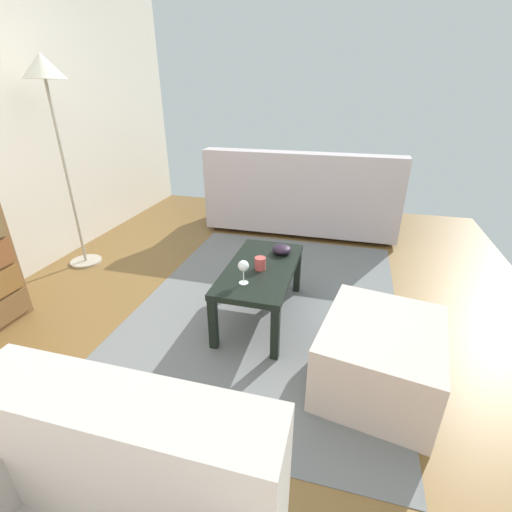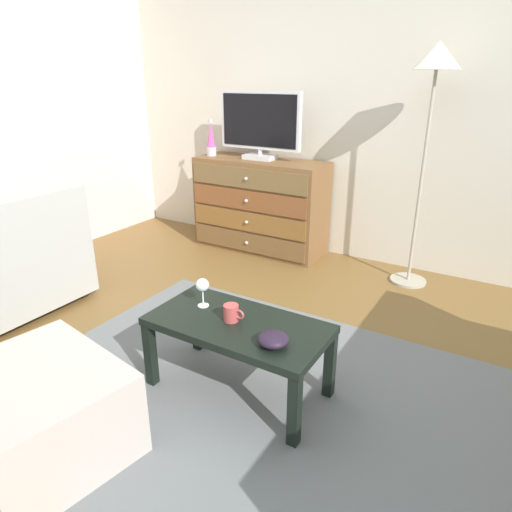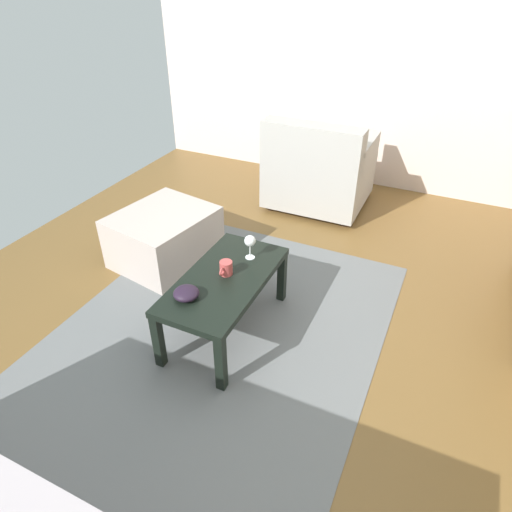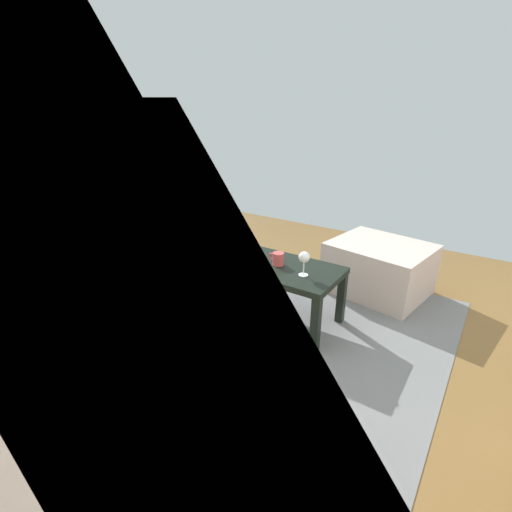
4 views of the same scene
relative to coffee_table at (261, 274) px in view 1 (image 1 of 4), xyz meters
name	(u,v)px [view 1 (image 1 of 4)]	position (x,y,z in m)	size (l,w,h in m)	color
ground_plane	(236,318)	(-0.04, 0.18, -0.37)	(5.63, 4.51, 0.05)	brown
area_rug	(268,304)	(0.16, -0.02, -0.34)	(2.60, 1.90, 0.01)	slate
coffee_table	(261,274)	(0.00, 0.00, 0.00)	(0.90, 0.46, 0.40)	black
wine_glass	(243,267)	(-0.25, 0.05, 0.17)	(0.07, 0.07, 0.16)	silver
mug	(260,263)	(-0.03, -0.01, 0.10)	(0.11, 0.08, 0.08)	#B24644
bowl_decorative	(282,249)	(0.25, -0.10, 0.09)	(0.14, 0.14, 0.06)	black
couch_large	(302,200)	(1.85, -0.02, 0.00)	(0.85, 2.09, 0.92)	#332319
ottoman	(379,357)	(-0.49, -0.79, -0.15)	(0.70, 0.60, 0.40)	#B6A9A1
standing_lamp	(47,89)	(0.42, 1.83, 1.16)	(0.32, 0.32, 1.76)	#A59E8C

